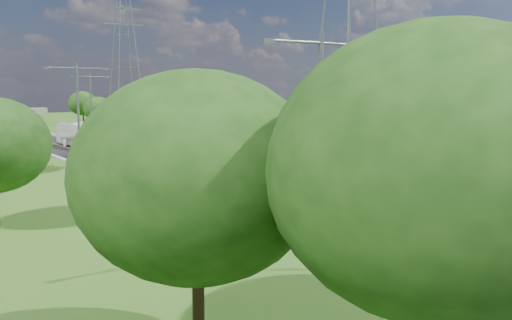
% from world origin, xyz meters
% --- Properties ---
extents(ground, '(260.00, 260.00, 0.00)m').
position_xyz_m(ground, '(0.00, 60.00, 0.00)').
color(ground, '#275117').
rests_on(ground, ground).
extents(road, '(8.00, 150.00, 0.06)m').
position_xyz_m(road, '(0.00, 66.00, 0.03)').
color(road, black).
rests_on(road, ground).
extents(curb_left, '(0.50, 150.00, 0.22)m').
position_xyz_m(curb_left, '(-4.25, 66.00, 0.11)').
color(curb_left, gray).
rests_on(curb_left, ground).
extents(curb_right, '(0.50, 150.00, 0.22)m').
position_xyz_m(curb_right, '(4.25, 66.00, 0.11)').
color(curb_right, gray).
rests_on(curb_right, ground).
extents(speed_limit_sign, '(0.55, 0.09, 2.40)m').
position_xyz_m(speed_limit_sign, '(5.20, 37.98, 1.60)').
color(speed_limit_sign, slate).
rests_on(speed_limit_sign, ground).
extents(streetlight_near_left, '(5.90, 0.25, 10.00)m').
position_xyz_m(streetlight_near_left, '(-6.00, 12.00, 5.94)').
color(streetlight_near_left, slate).
rests_on(streetlight_near_left, ground).
extents(streetlight_mid_left, '(5.90, 0.25, 10.00)m').
position_xyz_m(streetlight_mid_left, '(-6.00, 45.00, 5.94)').
color(streetlight_mid_left, slate).
rests_on(streetlight_mid_left, ground).
extents(streetlight_far_right, '(5.90, 0.25, 10.00)m').
position_xyz_m(streetlight_far_right, '(6.00, 78.00, 5.94)').
color(streetlight_far_right, slate).
rests_on(streetlight_far_right, ground).
extents(power_tower_near, '(9.00, 6.40, 28.00)m').
position_xyz_m(power_tower_near, '(22.00, 40.00, 14.01)').
color(power_tower_near, slate).
rests_on(power_tower_near, ground).
extents(power_tower_far, '(9.00, 6.40, 28.00)m').
position_xyz_m(power_tower_far, '(26.00, 115.00, 14.01)').
color(power_tower_far, slate).
rests_on(power_tower_far, ground).
extents(tree_la, '(7.14, 7.14, 8.30)m').
position_xyz_m(tree_la, '(-14.00, 8.00, 5.27)').
color(tree_la, black).
rests_on(tree_la, ground).
extents(tree_lf, '(7.98, 7.98, 9.28)m').
position_xyz_m(tree_lf, '(-11.00, 2.00, 5.89)').
color(tree_lf, black).
rests_on(tree_lf, ground).
extents(tree_rb, '(6.72, 6.72, 7.82)m').
position_xyz_m(tree_rb, '(16.00, 30.00, 4.95)').
color(tree_rb, black).
rests_on(tree_rb, ground).
extents(tree_rc, '(5.88, 5.88, 6.84)m').
position_xyz_m(tree_rc, '(15.00, 52.00, 4.33)').
color(tree_rc, black).
rests_on(tree_rc, ground).
extents(tree_rd, '(7.14, 7.14, 8.30)m').
position_xyz_m(tree_rd, '(17.00, 76.00, 5.27)').
color(tree_rd, black).
rests_on(tree_rd, ground).
extents(tree_re, '(5.46, 5.46, 6.35)m').
position_xyz_m(tree_re, '(14.50, 100.00, 4.02)').
color(tree_re, black).
rests_on(tree_re, ground).
extents(tree_rf, '(6.30, 6.30, 7.33)m').
position_xyz_m(tree_rf, '(18.00, 120.00, 4.64)').
color(tree_rf, black).
rests_on(tree_rf, ground).
extents(bus_outbound, '(4.05, 12.19, 3.33)m').
position_xyz_m(bus_outbound, '(1.81, 68.69, 1.73)').
color(bus_outbound, white).
rests_on(bus_outbound, road).
extents(bus_inbound, '(4.72, 12.19, 3.31)m').
position_xyz_m(bus_inbound, '(-0.91, 53.09, 1.72)').
color(bus_inbound, white).
rests_on(bus_inbound, road).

